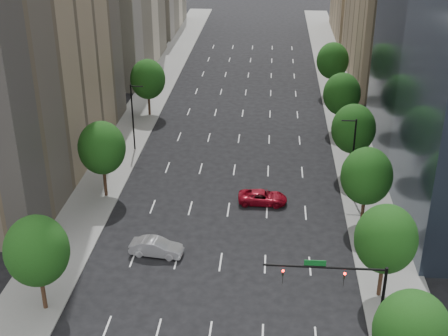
# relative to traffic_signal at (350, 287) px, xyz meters

# --- Properties ---
(sidewalk_left) EXTENTS (6.00, 200.00, 0.15)m
(sidewalk_left) POSITION_rel_traffic_signal_xyz_m (-26.03, 30.00, -5.10)
(sidewalk_left) COLOR slate
(sidewalk_left) RESTS_ON ground
(sidewalk_right) EXTENTS (6.00, 200.00, 0.15)m
(sidewalk_right) POSITION_rel_traffic_signal_xyz_m (4.97, 30.00, -5.10)
(sidewalk_right) COLOR slate
(sidewalk_right) RESTS_ON ground
(tree_right_0) EXTENTS (5.20, 5.20, 8.39)m
(tree_right_0) POSITION_rel_traffic_signal_xyz_m (3.47, -5.00, 0.22)
(tree_right_0) COLOR #382316
(tree_right_0) RESTS_ON ground
(tree_right_1) EXTENTS (5.20, 5.20, 8.75)m
(tree_right_1) POSITION_rel_traffic_signal_xyz_m (3.47, 6.00, 0.58)
(tree_right_1) COLOR #382316
(tree_right_1) RESTS_ON ground
(tree_right_2) EXTENTS (5.20, 5.20, 8.61)m
(tree_right_2) POSITION_rel_traffic_signal_xyz_m (3.47, 18.00, 0.43)
(tree_right_2) COLOR #382316
(tree_right_2) RESTS_ON ground
(tree_right_3) EXTENTS (5.20, 5.20, 8.89)m
(tree_right_3) POSITION_rel_traffic_signal_xyz_m (3.47, 30.00, 0.72)
(tree_right_3) COLOR #382316
(tree_right_3) RESTS_ON ground
(tree_right_4) EXTENTS (5.20, 5.20, 8.46)m
(tree_right_4) POSITION_rel_traffic_signal_xyz_m (3.47, 44.00, 0.29)
(tree_right_4) COLOR #382316
(tree_right_4) RESTS_ON ground
(tree_right_5) EXTENTS (5.20, 5.20, 8.75)m
(tree_right_5) POSITION_rel_traffic_signal_xyz_m (3.47, 60.00, 0.58)
(tree_right_5) COLOR #382316
(tree_right_5) RESTS_ON ground
(tree_left_0) EXTENTS (5.20, 5.20, 8.75)m
(tree_left_0) POSITION_rel_traffic_signal_xyz_m (-24.53, 2.00, 0.58)
(tree_left_0) COLOR #382316
(tree_left_0) RESTS_ON ground
(tree_left_1) EXTENTS (5.20, 5.20, 8.97)m
(tree_left_1) POSITION_rel_traffic_signal_xyz_m (-24.53, 22.00, 0.79)
(tree_left_1) COLOR #382316
(tree_left_1) RESTS_ON ground
(tree_left_2) EXTENTS (5.20, 5.20, 8.68)m
(tree_left_2) POSITION_rel_traffic_signal_xyz_m (-24.53, 48.00, 0.50)
(tree_left_2) COLOR #382316
(tree_left_2) RESTS_ON ground
(streetlight_rn) EXTENTS (1.70, 0.20, 9.00)m
(streetlight_rn) POSITION_rel_traffic_signal_xyz_m (2.91, 25.00, -0.33)
(streetlight_rn) COLOR black
(streetlight_rn) RESTS_ON ground
(streetlight_ln) EXTENTS (1.70, 0.20, 9.00)m
(streetlight_ln) POSITION_rel_traffic_signal_xyz_m (-23.96, 35.00, -0.33)
(streetlight_ln) COLOR black
(streetlight_ln) RESTS_ON ground
(traffic_signal) EXTENTS (9.12, 0.40, 7.38)m
(traffic_signal) POSITION_rel_traffic_signal_xyz_m (0.00, 0.00, 0.00)
(traffic_signal) COLOR black
(traffic_signal) RESTS_ON ground
(car_silver) EXTENTS (5.22, 2.32, 1.66)m
(car_silver) POSITION_rel_traffic_signal_xyz_m (-16.72, 10.74, -4.34)
(car_silver) COLOR #A8A8AD
(car_silver) RESTS_ON ground
(car_red_far) EXTENTS (5.40, 2.52, 1.49)m
(car_red_far) POSITION_rel_traffic_signal_xyz_m (-6.87, 21.75, -4.43)
(car_red_far) COLOR maroon
(car_red_far) RESTS_ON ground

